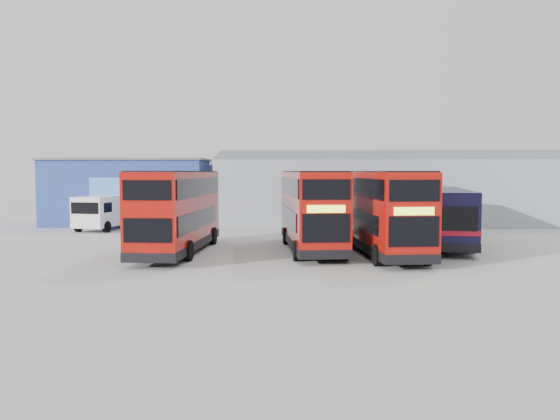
% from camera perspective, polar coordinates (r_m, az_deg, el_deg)
% --- Properties ---
extents(ground_plane, '(120.00, 120.00, 0.00)m').
position_cam_1_polar(ground_plane, '(25.86, 4.22, -5.13)').
color(ground_plane, '#A4A49F').
rests_on(ground_plane, ground).
extents(office_block, '(12.30, 8.32, 5.12)m').
position_cam_1_polar(office_block, '(45.28, -15.12, 1.94)').
color(office_block, navy).
rests_on(office_block, ground).
extents(maintenance_shed, '(30.50, 12.00, 5.89)m').
position_cam_1_polar(maintenance_shed, '(46.49, 12.71, 2.06)').
color(maintenance_shed, '#979CA5').
rests_on(maintenance_shed, ground).
extents(double_decker_left, '(2.94, 9.94, 4.15)m').
position_cam_1_polar(double_decker_left, '(27.94, -10.62, -0.24)').
color(double_decker_left, '#9E0E09').
rests_on(double_decker_left, ground).
extents(double_decker_centre, '(3.24, 9.98, 4.15)m').
position_cam_1_polar(double_decker_centre, '(28.42, 3.28, -0.11)').
color(double_decker_centre, '#9E0E09').
rests_on(double_decker_centre, ground).
extents(double_decker_right, '(3.22, 9.97, 4.15)m').
position_cam_1_polar(double_decker_right, '(27.52, 10.69, -0.31)').
color(double_decker_right, '#9E0E09').
rests_on(double_decker_right, ground).
extents(single_decker_blue, '(4.75, 11.82, 3.13)m').
position_cam_1_polar(single_decker_blue, '(32.31, 16.49, -0.68)').
color(single_decker_blue, black).
rests_on(single_decker_blue, ground).
extents(panel_van, '(3.19, 5.84, 2.42)m').
position_cam_1_polar(panel_van, '(40.69, -17.71, -0.06)').
color(panel_van, white).
rests_on(panel_van, ground).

